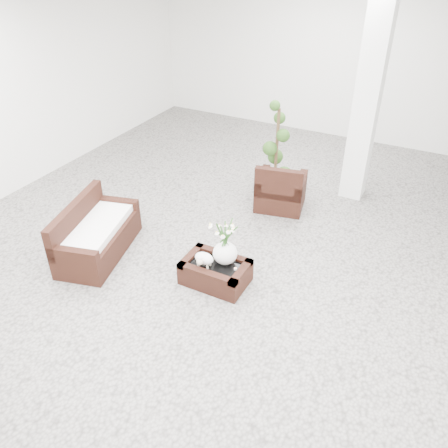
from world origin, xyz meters
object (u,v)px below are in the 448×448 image
at_px(coffee_table, 215,273).
at_px(loveseat, 97,230).
at_px(topiary, 277,148).
at_px(armchair, 281,184).

height_order(coffee_table, loveseat, loveseat).
bearing_deg(loveseat, coffee_table, -98.34).
relative_size(loveseat, topiary, 0.92).
bearing_deg(loveseat, topiary, -41.33).
bearing_deg(topiary, armchair, -58.24).
bearing_deg(armchair, topiary, -70.00).
bearing_deg(armchair, loveseat, 41.82).
distance_m(coffee_table, armchair, 2.42).
bearing_deg(coffee_table, topiary, 96.17).
height_order(loveseat, topiary, topiary).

